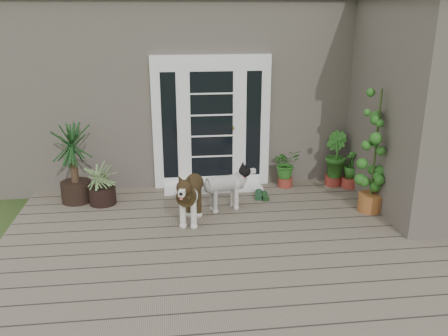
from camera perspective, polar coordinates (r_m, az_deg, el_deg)
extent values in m
cube|color=#6B5B4C|center=(6.01, 2.53, -9.84)|extent=(6.20, 4.60, 0.12)
cube|color=#665E54|center=(9.61, -1.51, 10.32)|extent=(7.40, 4.00, 3.10)
cube|color=#665E54|center=(7.50, 23.82, 6.45)|extent=(1.60, 2.40, 3.10)
cube|color=white|center=(7.65, -1.52, 5.50)|extent=(1.90, 0.14, 2.15)
cube|color=white|center=(7.76, -1.31, -2.41)|extent=(1.60, 0.40, 0.05)
imported|color=#1B5B1A|center=(7.86, 7.47, -0.29)|extent=(0.55, 0.55, 0.57)
imported|color=#1F5618|center=(8.07, 13.16, 0.30)|extent=(0.51, 0.51, 0.69)
imported|color=#26621C|center=(8.08, 15.11, -0.52)|extent=(0.40, 0.40, 0.50)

